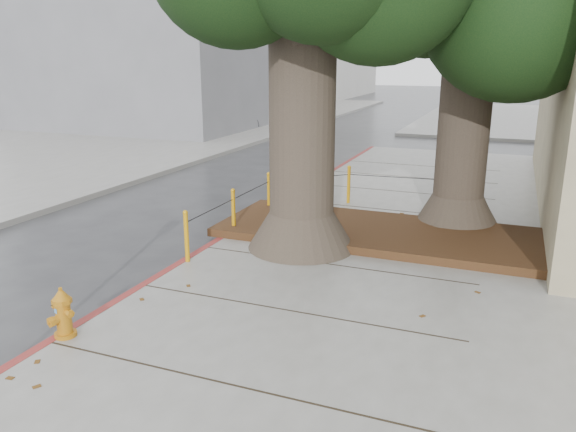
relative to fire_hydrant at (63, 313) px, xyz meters
name	(u,v)px	position (x,y,z in m)	size (l,w,h in m)	color
ground	(256,314)	(1.90, 1.80, -0.48)	(140.00, 140.00, 0.00)	#28282B
sidewalk_far	(565,120)	(7.90, 31.80, -0.41)	(16.00, 20.00, 0.15)	slate
sidewalk_opposite	(42,151)	(-12.10, 11.80, -0.41)	(14.00, 60.00, 0.15)	slate
curb_red	(218,243)	(-0.10, 4.30, -0.41)	(0.14, 26.00, 0.16)	maroon
planter_bed	(377,232)	(2.80, 5.70, -0.25)	(6.40, 2.60, 0.16)	black
building_far_grey	(178,14)	(-13.10, 23.80, 5.52)	(12.00, 16.00, 12.00)	slate
building_far_white	(293,14)	(-15.10, 46.80, 7.02)	(12.00, 18.00, 15.00)	silver
bollard_ring	(304,198)	(1.03, 6.17, 0.18)	(3.79, 5.39, 0.95)	orange
fire_hydrant	(63,313)	(0.00, 0.00, 0.00)	(0.36, 0.35, 0.68)	#C27713
car_dark	(232,122)	(-7.94, 20.13, 0.06)	(1.51, 3.71, 1.08)	black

